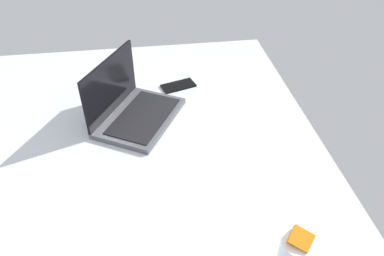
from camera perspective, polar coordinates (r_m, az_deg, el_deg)
The scene contains 4 objects.
bed_mattress at distance 126.14cm, azimuth -10.64°, elevation -10.56°, with size 180.00×140.00×18.00cm, color #B7BCC6.
laptop at distance 140.31cm, azimuth -9.10°, elevation 2.96°, with size 40.05×36.28×23.00cm.
snack_cup at distance 97.42cm, azimuth 15.65°, elevation -18.00°, with size 9.54×9.39×15.30cm.
cell_phone at distance 159.12cm, azimuth -2.10°, elevation 6.44°, with size 6.80×14.00×0.80cm, color black.
Camera 1 is at (-83.12, -11.20, 103.22)cm, focal length 35.08 mm.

